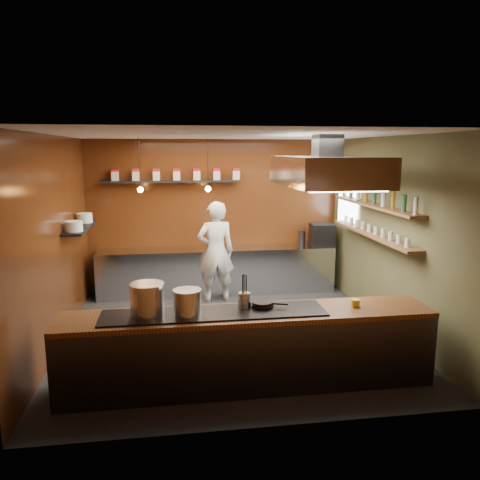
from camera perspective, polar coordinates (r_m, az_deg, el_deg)
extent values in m
plane|color=black|center=(7.35, -1.05, -11.38)|extent=(5.00, 5.00, 0.00)
plane|color=#38160A|center=(9.38, -3.02, 2.99)|extent=(5.00, 0.00, 5.00)
plane|color=#38160A|center=(7.07, -21.64, -0.37)|extent=(0.00, 5.00, 5.00)
plane|color=#4C4A2B|center=(7.65, 17.83, 0.68)|extent=(0.00, 5.00, 5.00)
plane|color=silver|center=(6.81, -1.14, 12.69)|extent=(5.00, 5.00, 0.00)
plane|color=white|center=(9.12, 13.03, 5.03)|extent=(0.00, 1.00, 1.00)
cube|color=silver|center=(9.26, -2.76, -3.74)|extent=(4.60, 0.65, 0.90)
cube|color=#38383D|center=(5.73, 1.01, -13.39)|extent=(4.40, 0.70, 0.86)
cube|color=brown|center=(5.55, 1.03, -9.06)|extent=(4.40, 0.72, 0.06)
cube|color=black|center=(5.49, -3.14, -8.86)|extent=(2.60, 0.55, 0.02)
cube|color=black|center=(9.13, -8.66, 7.08)|extent=(2.60, 0.26, 0.04)
cube|color=black|center=(7.99, -18.94, 1.40)|extent=(0.30, 1.40, 0.04)
cube|color=brown|center=(7.79, 15.99, 4.08)|extent=(0.26, 2.80, 0.04)
cube|color=brown|center=(7.85, 15.81, 0.68)|extent=(0.26, 2.80, 0.04)
cube|color=#38383D|center=(6.71, 10.62, 11.26)|extent=(0.35, 0.35, 0.30)
cube|color=silver|center=(6.71, 10.51, 8.27)|extent=(1.20, 2.00, 0.40)
cube|color=white|center=(6.72, 10.45, 6.48)|extent=(1.00, 1.80, 0.02)
cylinder|color=black|center=(8.47, -12.16, 9.05)|extent=(0.01, 0.01, 0.90)
sphere|color=orange|center=(8.50, -12.04, 6.02)|extent=(0.10, 0.10, 0.10)
cylinder|color=black|center=(8.48, -3.94, 9.27)|extent=(0.01, 0.01, 0.90)
sphere|color=orange|center=(8.50, -3.90, 6.23)|extent=(0.10, 0.10, 0.10)
cube|color=beige|center=(9.18, -14.98, 7.52)|extent=(0.13, 0.13, 0.17)
cube|color=maroon|center=(9.18, -15.01, 8.20)|extent=(0.13, 0.13, 0.05)
cube|color=beige|center=(9.15, -12.57, 7.61)|extent=(0.13, 0.13, 0.17)
cube|color=maroon|center=(9.14, -12.60, 8.30)|extent=(0.13, 0.13, 0.05)
cube|color=beige|center=(9.13, -10.15, 7.70)|extent=(0.13, 0.13, 0.17)
cube|color=maroon|center=(9.12, -10.18, 8.39)|extent=(0.13, 0.13, 0.05)
cube|color=beige|center=(9.12, -7.72, 7.77)|extent=(0.13, 0.13, 0.17)
cube|color=maroon|center=(9.12, -7.74, 8.46)|extent=(0.14, 0.13, 0.05)
cube|color=beige|center=(9.14, -5.30, 7.82)|extent=(0.13, 0.13, 0.17)
cube|color=maroon|center=(9.13, -5.31, 8.51)|extent=(0.14, 0.13, 0.05)
cube|color=beige|center=(9.16, -2.88, 7.86)|extent=(0.13, 0.13, 0.17)
cube|color=maroon|center=(9.16, -2.89, 8.55)|extent=(0.14, 0.13, 0.05)
cube|color=beige|center=(9.21, -0.48, 7.89)|extent=(0.13, 0.13, 0.17)
cube|color=maroon|center=(9.20, -0.49, 8.57)|extent=(0.14, 0.13, 0.05)
cylinder|color=white|center=(7.54, -19.60, 1.59)|extent=(0.26, 0.26, 0.16)
cylinder|color=white|center=(8.41, -18.43, 2.57)|extent=(0.26, 0.26, 0.16)
cylinder|color=silver|center=(6.62, 20.64, 3.90)|extent=(0.06, 0.06, 0.24)
cylinder|color=#2D5933|center=(6.90, 19.35, 4.24)|extent=(0.06, 0.06, 0.24)
cylinder|color=#8C601E|center=(7.19, 18.16, 4.56)|extent=(0.06, 0.06, 0.24)
cylinder|color=silver|center=(7.48, 17.06, 4.84)|extent=(0.06, 0.06, 0.24)
cylinder|color=#2D5933|center=(7.77, 16.04, 5.11)|extent=(0.06, 0.06, 0.24)
cylinder|color=#8C601E|center=(8.07, 15.10, 5.35)|extent=(0.06, 0.06, 0.24)
cylinder|color=silver|center=(8.37, 14.22, 5.58)|extent=(0.06, 0.06, 0.24)
cylinder|color=#2D5933|center=(8.67, 13.40, 5.79)|extent=(0.06, 0.06, 0.24)
cylinder|color=#8C601E|center=(8.97, 12.64, 5.98)|extent=(0.06, 0.06, 0.24)
cylinder|color=silver|center=(6.82, 19.75, -0.32)|extent=(0.07, 0.07, 0.13)
cylinder|color=silver|center=(7.05, 18.78, 0.08)|extent=(0.07, 0.07, 0.13)
cylinder|color=silver|center=(7.27, 17.88, 0.45)|extent=(0.07, 0.07, 0.13)
cylinder|color=silver|center=(7.50, 17.03, 0.80)|extent=(0.07, 0.07, 0.13)
cylinder|color=silver|center=(7.72, 16.23, 1.13)|extent=(0.07, 0.07, 0.13)
cylinder|color=silver|center=(7.95, 15.47, 1.44)|extent=(0.07, 0.07, 0.13)
cylinder|color=silver|center=(8.19, 14.76, 1.74)|extent=(0.07, 0.07, 0.13)
cylinder|color=silver|center=(8.42, 14.09, 2.01)|extent=(0.07, 0.07, 0.13)
cylinder|color=silver|center=(8.65, 13.45, 2.27)|extent=(0.07, 0.07, 0.13)
cylinder|color=silver|center=(8.89, 12.84, 2.52)|extent=(0.07, 0.07, 0.13)
cylinder|color=#B5B8BD|center=(5.42, -11.24, -7.12)|extent=(0.39, 0.39, 0.38)
cylinder|color=silver|center=(5.37, -6.44, -7.57)|extent=(0.38, 0.38, 0.30)
cylinder|color=#B8BBBF|center=(5.57, 0.53, -7.39)|extent=(0.19, 0.19, 0.19)
cylinder|color=black|center=(5.65, 2.74, -7.99)|extent=(0.27, 0.27, 0.03)
cylinder|color=black|center=(5.64, 2.74, -7.66)|extent=(0.25, 0.25, 0.03)
cylinder|color=black|center=(5.62, 4.95, -7.77)|extent=(0.18, 0.08, 0.02)
cylinder|color=gold|center=(5.88, 13.91, -7.46)|extent=(0.11, 0.11, 0.09)
cube|color=black|center=(9.50, 9.94, 0.63)|extent=(0.47, 0.45, 0.44)
imported|color=white|center=(8.67, -2.96, -1.43)|extent=(0.72, 0.51, 1.88)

